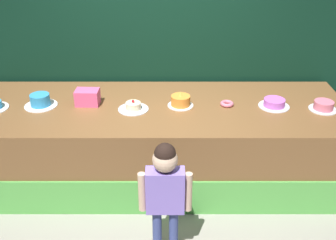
{
  "coord_description": "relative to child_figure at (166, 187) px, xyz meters",
  "views": [
    {
      "loc": [
        0.12,
        -3.25,
        2.8
      ],
      "look_at": [
        0.11,
        0.42,
        0.88
      ],
      "focal_mm": 42.95,
      "sensor_mm": 36.0,
      "label": 1
    }
  ],
  "objects": [
    {
      "name": "curtain_backdrop",
      "position": [
        -0.09,
        2.05,
        0.76
      ],
      "size": [
        4.96,
        0.08,
        3.03
      ],
      "primitive_type": "cube",
      "color": "black",
      "rests_on": "ground_plane"
    },
    {
      "name": "cake_right",
      "position": [
        1.18,
        1.24,
        0.18
      ],
      "size": [
        0.33,
        0.33,
        0.09
      ],
      "color": "silver",
      "rests_on": "stage_platform"
    },
    {
      "name": "ground_plane",
      "position": [
        -0.09,
        0.56,
        -0.76
      ],
      "size": [
        12.0,
        12.0,
        0.0
      ],
      "primitive_type": "plane",
      "color": "gray"
    },
    {
      "name": "cake_far_right",
      "position": [
        1.68,
        1.16,
        0.19
      ],
      "size": [
        0.3,
        0.3,
        0.1
      ],
      "color": "silver",
      "rests_on": "stage_platform"
    },
    {
      "name": "child_figure",
      "position": [
        0.0,
        0.0,
        0.0
      ],
      "size": [
        0.45,
        0.21,
        1.17
      ],
      "color": "#3F4C8C",
      "rests_on": "ground_plane"
    },
    {
      "name": "cake_center_left",
      "position": [
        -0.35,
        1.17,
        0.18
      ],
      "size": [
        0.33,
        0.33,
        0.11
      ],
      "color": "silver",
      "rests_on": "stage_platform"
    },
    {
      "name": "cake_left",
      "position": [
        -1.36,
        1.26,
        0.2
      ],
      "size": [
        0.35,
        0.35,
        0.14
      ],
      "color": "white",
      "rests_on": "stage_platform"
    },
    {
      "name": "cake_center_right",
      "position": [
        0.16,
        1.26,
        0.2
      ],
      "size": [
        0.28,
        0.28,
        0.17
      ],
      "color": "white",
      "rests_on": "stage_platform"
    },
    {
      "name": "stage_platform",
      "position": [
        -0.09,
        1.25,
        -0.31
      ],
      "size": [
        4.18,
        1.41,
        0.9
      ],
      "color": "brown",
      "rests_on": "ground_plane"
    },
    {
      "name": "pink_box",
      "position": [
        -0.86,
        1.3,
        0.23
      ],
      "size": [
        0.26,
        0.19,
        0.17
      ],
      "primitive_type": "cube",
      "rotation": [
        0.0,
        0.0,
        -0.04
      ],
      "color": "#F85A93",
      "rests_on": "stage_platform"
    },
    {
      "name": "donut",
      "position": [
        0.67,
        1.27,
        0.17
      ],
      "size": [
        0.15,
        0.15,
        0.04
      ],
      "primitive_type": "torus",
      "color": "pink",
      "rests_on": "stage_platform"
    }
  ]
}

